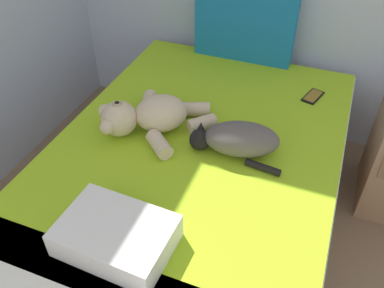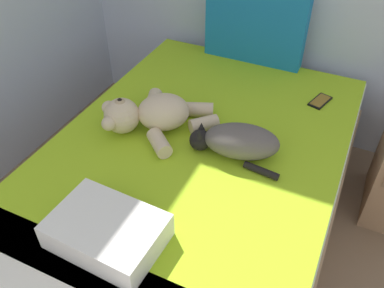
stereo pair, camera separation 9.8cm
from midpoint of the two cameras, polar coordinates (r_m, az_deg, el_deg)
bed at (r=2.10m, az=-0.94°, el=-6.28°), size 1.36×1.98×0.56m
patterned_cushion at (r=2.55m, az=6.28°, el=16.43°), size 0.60×0.10×0.45m
cat at (r=1.84m, az=4.87°, el=0.61°), size 0.44×0.26×0.15m
teddy_bear at (r=1.98m, az=-7.44°, el=3.90°), size 0.56×0.46×0.19m
cell_phone at (r=2.32m, az=15.46°, el=6.45°), size 0.11×0.16×0.01m
throw_pillow at (r=1.52m, az=-12.45°, el=-12.48°), size 0.41×0.30×0.11m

